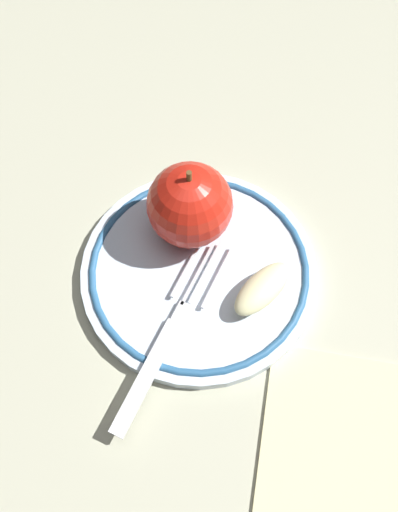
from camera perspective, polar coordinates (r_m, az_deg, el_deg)
The scene contains 6 objects.
ground_plane at distance 0.48m, azimuth 1.69°, elevation -2.25°, with size 2.00×2.00×0.00m, color #AAAA91.
plate at distance 0.48m, azimuth 0.00°, elevation -1.50°, with size 0.20×0.20×0.01m.
apple_red_whole at distance 0.46m, azimuth -0.92°, elevation 5.12°, with size 0.07×0.07×0.08m.
apple_slice_front at distance 0.46m, azimuth 6.34°, elevation -3.26°, with size 0.06×0.03×0.02m, color beige.
fork at distance 0.45m, azimuth -3.18°, elevation -8.04°, with size 0.15×0.12×0.00m.
napkin_folded at distance 0.45m, azimuth 14.88°, elevation -17.38°, with size 0.13×0.13×0.01m, color beige.
Camera 1 is at (0.20, -0.06, 0.43)m, focal length 40.00 mm.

